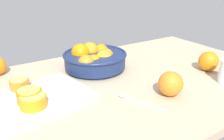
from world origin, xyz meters
The scene contains 10 objects.
ground_plane centered at (0.00, 0.00, -1.50)cm, with size 139.17×81.76×3.00cm, color tan.
fruit_bowl centered at (-2.96, 17.31, 4.81)cm, with size 28.02×28.02×11.33cm.
cutting_board centered at (-34.47, 1.45, 1.09)cm, with size 35.48×24.41×2.18cm, color beige.
orange_half_0 centered at (-35.96, -4.32, 4.04)cm, with size 8.23×8.23×3.80cm.
orange_half_1 centered at (-36.66, 10.42, 3.99)cm, with size 6.68×6.68×3.69cm.
orange_half_2 centered at (-36.06, -0.82, 4.27)cm, with size 7.83×7.83×4.25cm.
loose_orange_1 centered at (38.23, -10.86, 4.30)cm, with size 8.61×8.61×8.61cm, color orange.
loose_orange_3 centered at (7.61, -18.47, 4.38)cm, with size 8.76×8.76×8.76cm, color orange.
spoon centered at (-5.52, -14.83, 0.43)cm, with size 8.27×16.64×1.00cm.
herb_sprig_0 centered at (17.25, -11.30, 0.27)cm, with size 2.83×6.17×0.92cm.
Camera 1 is at (-49.44, -70.43, 40.27)cm, focal length 38.08 mm.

